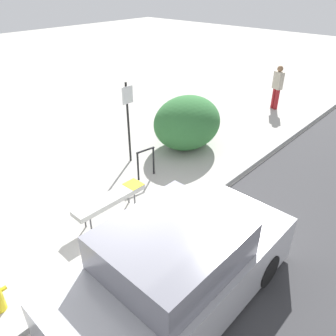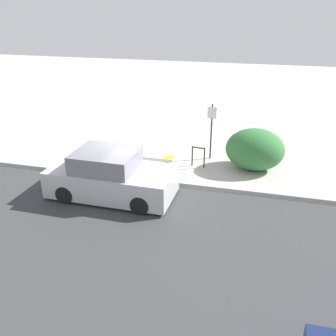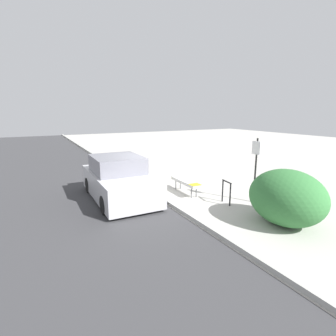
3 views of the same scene
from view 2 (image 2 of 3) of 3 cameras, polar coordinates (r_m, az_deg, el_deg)
The scene contains 9 objects.
ground_plane at distance 13.82m, azimuth -4.93°, elevation -1.83°, with size 60.00×60.00×0.00m, color #ADAAA3.
road_strip at distance 9.86m, azimuth -15.18°, elevation -14.45°, with size 60.00×10.00×0.01m.
curb at distance 13.80m, azimuth -4.94°, elevation -1.59°, with size 60.00×0.20×0.13m.
bench at distance 14.57m, azimuth -2.39°, elevation 1.62°, with size 1.75×0.42×0.53m.
bike_rack at distance 14.75m, azimuth 4.64°, elevation 2.01°, with size 0.55×0.14×0.83m.
sign_post at distance 15.31m, azimuth 6.63°, elevation 6.28°, with size 0.36×0.08×2.30m.
fire_hydrant at distance 15.14m, azimuth -12.95°, elevation 1.66°, with size 0.36×0.22×0.77m.
shrub_hedge at distance 14.79m, azimuth 13.10°, elevation 2.77°, with size 2.24×1.87×1.61m.
parked_car_near at distance 12.53m, azimuth -8.73°, elevation -1.32°, with size 4.16×1.98×1.58m.
Camera 2 is at (4.31, -11.69, 5.99)m, focal length 40.00 mm.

